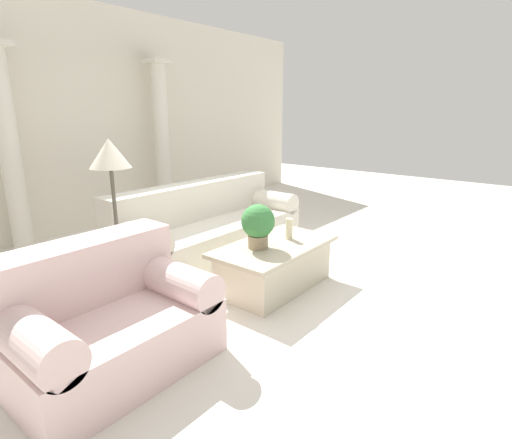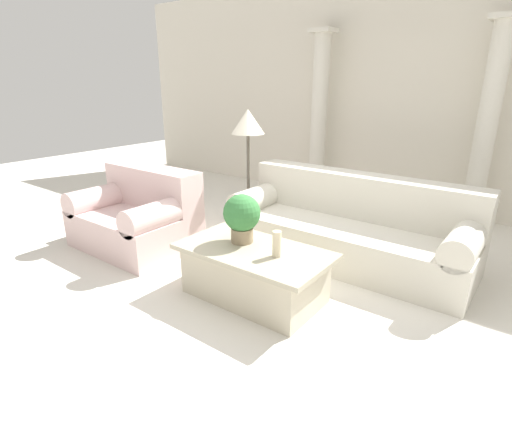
{
  "view_description": "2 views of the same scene",
  "coord_description": "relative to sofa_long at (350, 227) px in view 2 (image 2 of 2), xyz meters",
  "views": [
    {
      "loc": [
        -2.94,
        -2.59,
        1.73
      ],
      "look_at": [
        0.18,
        -0.07,
        0.63
      ],
      "focal_mm": 28.0,
      "sensor_mm": 36.0,
      "label": 1
    },
    {
      "loc": [
        1.94,
        -2.82,
        1.79
      ],
      "look_at": [
        -0.09,
        -0.14,
        0.61
      ],
      "focal_mm": 28.0,
      "sensor_mm": 36.0,
      "label": 2
    }
  ],
  "objects": [
    {
      "name": "ground_plane",
      "position": [
        -0.38,
        -0.87,
        -0.34
      ],
      "size": [
        16.0,
        16.0,
        0.0
      ],
      "primitive_type": "plane",
      "color": "silver"
    },
    {
      "name": "pillar_candle",
      "position": [
        -0.07,
        -1.26,
        0.22
      ],
      "size": [
        0.07,
        0.07,
        0.22
      ],
      "color": "beige",
      "rests_on": "coffee_table"
    },
    {
      "name": "potted_plant",
      "position": [
        -0.48,
        -1.19,
        0.35
      ],
      "size": [
        0.32,
        0.32,
        0.43
      ],
      "color": "#937F60",
      "rests_on": "coffee_table"
    },
    {
      "name": "floor_lamp",
      "position": [
        -1.28,
        -0.07,
        0.92
      ],
      "size": [
        0.38,
        0.38,
        1.48
      ],
      "color": "#4C473D",
      "rests_on": "ground_plane"
    },
    {
      "name": "coffee_table",
      "position": [
        -0.3,
        -1.25,
        -0.11
      ],
      "size": [
        1.29,
        0.71,
        0.45
      ],
      "color": "beige",
      "rests_on": "ground_plane"
    },
    {
      "name": "loveseat",
      "position": [
        -2.06,
        -1.09,
        0.01
      ],
      "size": [
        1.31,
        0.93,
        0.86
      ],
      "color": "beige",
      "rests_on": "ground_plane"
    },
    {
      "name": "sofa_long",
      "position": [
        0.0,
        0.0,
        0.0
      ],
      "size": [
        2.47,
        0.93,
        0.86
      ],
      "color": "beige",
      "rests_on": "ground_plane"
    },
    {
      "name": "column_right",
      "position": [
        0.83,
        1.86,
        0.93
      ],
      "size": [
        0.33,
        0.33,
        2.48
      ],
      "color": "silver",
      "rests_on": "ground_plane"
    },
    {
      "name": "wall_back",
      "position": [
        -0.38,
        2.2,
        1.26
      ],
      "size": [
        10.0,
        0.06,
        3.2
      ],
      "color": "silver",
      "rests_on": "ground_plane"
    },
    {
      "name": "column_left",
      "position": [
        -1.43,
        1.86,
        0.93
      ],
      "size": [
        0.33,
        0.33,
        2.48
      ],
      "color": "silver",
      "rests_on": "ground_plane"
    }
  ]
}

